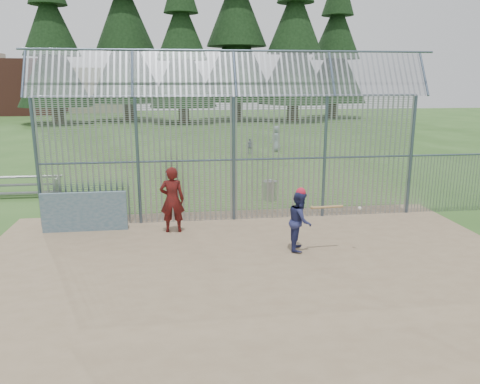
{
  "coord_description": "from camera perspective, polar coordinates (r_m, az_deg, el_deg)",
  "views": [
    {
      "loc": [
        -1.76,
        -11.12,
        4.5
      ],
      "look_at": [
        0.0,
        2.0,
        1.3
      ],
      "focal_mm": 35.0,
      "sensor_mm": 36.0,
      "label": 1
    }
  ],
  "objects": [
    {
      "name": "dugout_wall",
      "position": [
        14.82,
        -18.42,
        -2.3
      ],
      "size": [
        2.5,
        0.12,
        1.2
      ],
      "primitive_type": "cube",
      "color": "#38566B",
      "rests_on": "dirt_infield"
    },
    {
      "name": "batter",
      "position": [
        12.59,
        7.33,
        -3.5
      ],
      "size": [
        0.79,
        0.91,
        1.6
      ],
      "primitive_type": "imported",
      "rotation": [
        0.0,
        0.0,
        1.3
      ],
      "color": "navy",
      "rests_on": "dirt_infield"
    },
    {
      "name": "bg_kid_standing",
      "position": [
        30.1,
        4.43,
        6.52
      ],
      "size": [
        0.95,
        0.88,
        1.63
      ],
      "primitive_type": "imported",
      "rotation": [
        0.0,
        0.0,
        3.74
      ],
      "color": "gray",
      "rests_on": "ground"
    },
    {
      "name": "onlooker",
      "position": [
        14.05,
        -8.27,
        -0.93
      ],
      "size": [
        0.74,
        0.5,
        1.98
      ],
      "primitive_type": "imported",
      "rotation": [
        0.0,
        0.0,
        3.11
      ],
      "color": "maroon",
      "rests_on": "dirt_infield"
    },
    {
      "name": "bg_kid_seated",
      "position": [
        28.86,
        1.23,
        5.6
      ],
      "size": [
        0.61,
        0.33,
        0.98
      ],
      "primitive_type": "imported",
      "rotation": [
        0.0,
        0.0,
        2.97
      ],
      "color": "slate",
      "rests_on": "ground"
    },
    {
      "name": "trash_can",
      "position": [
        17.84,
        3.67,
        0.21
      ],
      "size": [
        0.56,
        0.56,
        0.82
      ],
      "color": "#92949A",
      "rests_on": "ground"
    },
    {
      "name": "ground",
      "position": [
        12.12,
        1.27,
        -8.2
      ],
      "size": [
        120.0,
        120.0,
        0.0
      ],
      "primitive_type": "plane",
      "color": "#2D511E",
      "rests_on": "ground"
    },
    {
      "name": "distant_buildings",
      "position": [
        70.93,
        -25.8,
        11.54
      ],
      "size": [
        26.5,
        10.5,
        8.0
      ],
      "color": "brown",
      "rests_on": "ground"
    },
    {
      "name": "backstop_fence",
      "position": [
        15.13,
        6.11,
        5.39
      ],
      "size": [
        20.09,
        0.81,
        5.3
      ],
      "color": "#47566B",
      "rests_on": "ground"
    },
    {
      "name": "batting_gear",
      "position": [
        12.42,
        8.25,
        -0.46
      ],
      "size": [
        1.68,
        0.51,
        0.57
      ],
      "color": "red",
      "rests_on": "ground"
    },
    {
      "name": "bleacher",
      "position": [
        20.33,
        -25.16,
        0.68
      ],
      "size": [
        3.0,
        0.95,
        0.72
      ],
      "color": "slate",
      "rests_on": "ground"
    },
    {
      "name": "conifer_row",
      "position": [
        53.13,
        -3.86,
        20.4
      ],
      "size": [
        38.48,
        12.26,
        20.2
      ],
      "color": "#332319",
      "rests_on": "ground"
    },
    {
      "name": "dirt_infield",
      "position": [
        11.66,
        1.66,
        -9.06
      ],
      "size": [
        14.0,
        10.0,
        0.02
      ],
      "primitive_type": "cube",
      "color": "#756047",
      "rests_on": "ground"
    }
  ]
}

